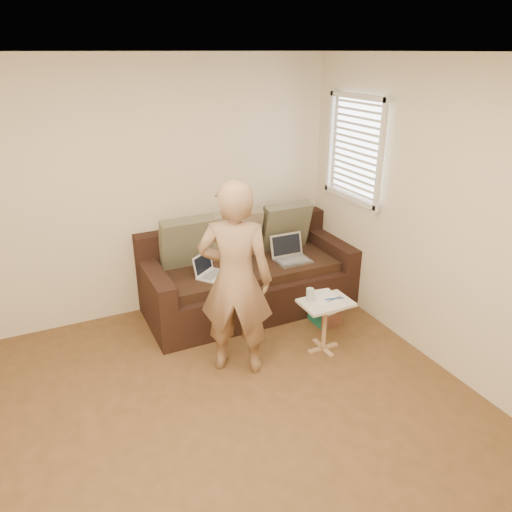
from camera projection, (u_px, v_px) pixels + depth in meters
name	position (u px, v px, depth m)	size (l,w,h in m)	color
floor	(240.00, 443.00, 3.49)	(4.50, 4.50, 0.00)	#513A1E
ceiling	(233.00, 52.00, 2.47)	(4.50, 4.50, 0.00)	white
wall_back	(148.00, 192.00, 4.85)	(4.00, 4.00, 0.00)	beige
wall_right	(472.00, 232.00, 3.78)	(4.50, 4.50, 0.00)	beige
window_blinds	(355.00, 149.00, 4.84)	(0.12, 0.88, 1.08)	white
sofa	(249.00, 273.00, 5.16)	(2.20, 0.95, 0.85)	black
pillow_left	(187.00, 243.00, 4.96)	(0.55, 0.14, 0.55)	#52523D
pillow_mid	(236.00, 234.00, 5.19)	(0.55, 0.14, 0.55)	#7A7157
pillow_right	(285.00, 226.00, 5.42)	(0.55, 0.14, 0.55)	#52523D
laptop_silver	(293.00, 261.00, 5.19)	(0.37, 0.27, 0.25)	#B7BABC
laptop_white	(213.00, 276.00, 4.86)	(0.30, 0.22, 0.22)	white
person	(235.00, 280.00, 4.00)	(0.63, 0.42, 1.72)	#947251
side_table	(325.00, 326.00, 4.49)	(0.46, 0.32, 0.51)	silver
drinking_glass	(310.00, 295.00, 4.39)	(0.07, 0.07, 0.12)	silver
scissors	(334.00, 299.00, 4.42)	(0.18, 0.10, 0.02)	silver
paper_on_table	(325.00, 297.00, 4.47)	(0.21, 0.30, 0.00)	white
striped_box	(325.00, 314.00, 5.02)	(0.28, 0.28, 0.18)	red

